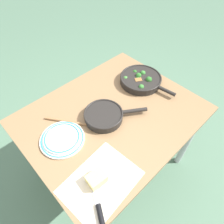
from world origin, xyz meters
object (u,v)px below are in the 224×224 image
at_px(grater_knife, 97,200).
at_px(dinner_plate_stack, 62,138).
at_px(skillet_broccoli, 141,79).
at_px(wooden_spoon, 82,124).
at_px(skillet_eggs, 104,115).
at_px(cheese_block, 97,179).

height_order(grater_knife, dinner_plate_stack, dinner_plate_stack).
bearing_deg(dinner_plate_stack, skillet_broccoli, -178.41).
bearing_deg(wooden_spoon, dinner_plate_stack, -122.67).
distance_m(skillet_broccoli, grater_knife, 0.86).
bearing_deg(wooden_spoon, grater_knife, -64.97).
height_order(skillet_broccoli, dinner_plate_stack, skillet_broccoli).
distance_m(skillet_eggs, grater_knife, 0.48).
xyz_separation_m(wooden_spoon, cheese_block, (0.16, 0.32, 0.02)).
bearing_deg(skillet_eggs, wooden_spoon, -169.34).
distance_m(skillet_eggs, cheese_block, 0.39).
distance_m(skillet_eggs, dinner_plate_stack, 0.28).
xyz_separation_m(skillet_broccoli, dinner_plate_stack, (0.68, 0.02, -0.02)).
bearing_deg(dinner_plate_stack, grater_knife, 79.20).
bearing_deg(cheese_block, wooden_spoon, -117.02).
xyz_separation_m(skillet_eggs, grater_knife, (0.35, 0.33, -0.02)).
height_order(wooden_spoon, dinner_plate_stack, dinner_plate_stack).
relative_size(grater_knife, dinner_plate_stack, 1.11).
bearing_deg(grater_knife, wooden_spoon, -1.51).
height_order(skillet_broccoli, wooden_spoon, skillet_broccoli).
bearing_deg(dinner_plate_stack, skillet_eggs, 170.25).
bearing_deg(dinner_plate_stack, wooden_spoon, -177.27).
bearing_deg(wooden_spoon, cheese_block, -62.42).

